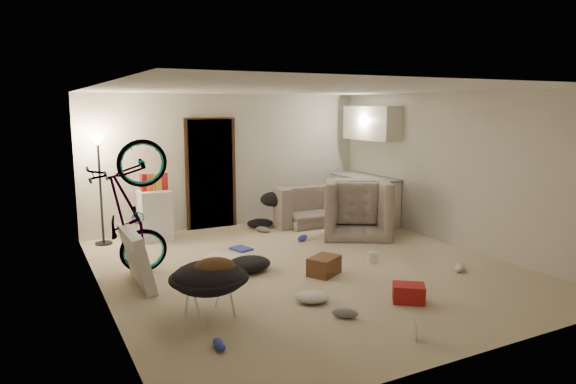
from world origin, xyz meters
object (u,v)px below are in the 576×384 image
drink_case_b (409,293)px  sofa (317,208)px  floor_lamp (99,166)px  saucer_chair (209,285)px  tv_box (136,257)px  bicycle (131,241)px  drink_case_a (324,266)px  armchair (355,213)px  mini_fridge (155,215)px  kitchen_counter (364,200)px  juicer (373,256)px

drink_case_b → sofa: bearing=109.8°
floor_lamp → drink_case_b: bearing=-57.1°
saucer_chair → tv_box: tv_box is taller
bicycle → drink_case_a: size_ratio=4.29×
armchair → mini_fridge: mini_fridge is taller
armchair → saucer_chair: bearing=63.2°
armchair → bicycle: (-4.06, -0.63, 0.12)m
kitchen_counter → drink_case_a: kitchen_counter is taller
kitchen_counter → armchair: (-0.67, -0.65, -0.07)m
sofa → bicycle: bearing=24.3°
sofa → tv_box: bearing=28.3°
kitchen_counter → tv_box: bearing=-161.2°
saucer_chair → juicer: 2.93m
drink_case_a → mini_fridge: bearing=89.0°
juicer → bicycle: bearing=164.1°
kitchen_counter → sofa: 0.94m
bicycle → drink_case_a: 2.62m
armchair → drink_case_b: size_ratio=3.14×
armchair → bicycle: size_ratio=0.61×
kitchen_counter → sofa: kitchen_counter is taller
mini_fridge → tv_box: size_ratio=0.77×
drink_case_a → tv_box: bearing=132.0°
tv_box → drink_case_b: size_ratio=3.04×
sofa → mini_fridge: 3.18m
floor_lamp → saucer_chair: size_ratio=2.09×
saucer_chair → sofa: bearing=45.5°
armchair → drink_case_a: size_ratio=2.61×
sofa → saucer_chair: bearing=46.1°
floor_lamp → bicycle: 2.09m
armchair → tv_box: size_ratio=1.03×
floor_lamp → kitchen_counter: 4.95m
bicycle → tv_box: bearing=-177.4°
bicycle → armchair: bearing=-78.7°
saucer_chair → mini_fridge: bearing=85.9°
floor_lamp → bicycle: floor_lamp is taller
kitchen_counter → juicer: kitchen_counter is taller
armchair → saucer_chair: 4.29m
saucer_chair → drink_case_b: (2.22, -0.66, -0.26)m
kitchen_counter → mini_fridge: bearing=172.1°
sofa → armchair: (0.13, -1.10, 0.09)m
bicycle → sofa: bearing=-63.7°
mini_fridge → drink_case_b: (1.97, -4.24, -0.32)m
sofa → mini_fridge: mini_fridge is taller
floor_lamp → bicycle: (0.10, -1.92, -0.81)m
saucer_chair → drink_case_a: 1.98m
tv_box → drink_case_a: tv_box is taller
sofa → drink_case_b: bearing=74.3°
bicycle → juicer: (3.29, -0.94, -0.41)m
floor_lamp → saucer_chair: (0.59, -3.68, -0.94)m
armchair → juicer: (-0.76, -1.57, -0.29)m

